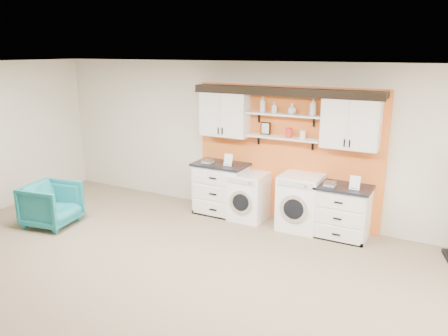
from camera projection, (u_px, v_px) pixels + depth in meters
The scene contains 20 objects.
ceiling at pixel (137, 71), 3.94m from camera, with size 10.00×10.00×0.00m, color white.
wall_back at pixel (287, 143), 7.70m from camera, with size 10.00×10.00×0.00m, color beige.
accent_panel at pixel (286, 154), 7.72m from camera, with size 3.40×0.07×2.40m, color orange.
upper_cabinet_left at pixel (225, 113), 7.92m from camera, with size 0.90×0.35×0.84m.
upper_cabinet_right at pixel (351, 123), 6.88m from camera, with size 0.90×0.35×0.84m.
shelf_lower at pixel (283, 138), 7.50m from camera, with size 1.32×0.28×0.03m, color white.
shelf_upper at pixel (284, 114), 7.39m from camera, with size 1.32×0.28×0.03m, color white.
crown_molding at pixel (285, 91), 7.30m from camera, with size 3.30×0.41×0.13m.
picture_frame at pixel (265, 128), 7.67m from camera, with size 0.18×0.02×0.22m.
canister_red at pixel (289, 133), 7.43m from camera, with size 0.11×0.11×0.16m, color red.
canister_cream at pixel (303, 135), 7.32m from camera, with size 0.10×0.10×0.14m, color silver.
base_cabinet_left at pixel (221, 188), 8.15m from camera, with size 0.99×0.66×0.97m.
base_cabinet_right at pixel (342, 211), 7.13m from camera, with size 0.89×0.66×0.87m.
washer at pixel (249, 196), 7.90m from camera, with size 0.61×0.71×0.86m.
dryer at pixel (300, 202), 7.44m from camera, with size 0.68×0.71×0.95m.
armchair at pixel (51, 205), 7.62m from camera, with size 0.80×0.83×0.75m, color #17757B.
soap_bottle_a at pixel (263, 104), 7.53m from camera, with size 0.10×0.11×0.27m, color silver.
soap_bottle_b at pixel (274, 108), 7.45m from camera, with size 0.08×0.08×0.18m, color silver.
soap_bottle_c at pixel (292, 109), 7.30m from camera, with size 0.14×0.14×0.18m, color silver.
soap_bottle_d at pixel (313, 107), 7.12m from camera, with size 0.11×0.11×0.29m, color silver.
Camera 1 is at (2.61, -3.17, 2.98)m, focal length 35.00 mm.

